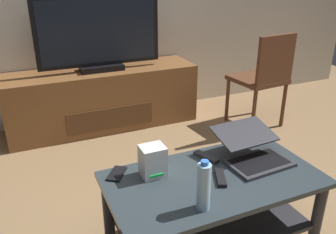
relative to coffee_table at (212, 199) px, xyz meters
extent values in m
cube|color=#2D383D|center=(0.00, 0.00, 0.12)|extent=(1.11, 0.60, 0.03)
cube|color=#2D2D33|center=(0.00, 0.00, -0.15)|extent=(0.98, 0.53, 0.02)
cylinder|color=#2D2D33|center=(0.51, -0.25, -0.10)|extent=(0.06, 0.06, 0.41)
cylinder|color=#2D2D33|center=(-0.51, 0.25, -0.10)|extent=(0.06, 0.06, 0.41)
cylinder|color=#2D2D33|center=(0.51, 0.25, -0.10)|extent=(0.06, 0.06, 0.41)
cube|color=brown|center=(-0.13, 1.83, -0.02)|extent=(1.78, 0.49, 0.57)
cube|color=#55351C|center=(-0.13, 1.58, -0.14)|extent=(0.80, 0.01, 0.20)
cube|color=black|center=(-0.13, 1.81, 0.29)|extent=(0.39, 0.20, 0.05)
cube|color=black|center=(-0.13, 1.81, 0.62)|extent=(1.11, 0.04, 0.61)
cube|color=black|center=(-0.13, 1.78, 0.62)|extent=(1.04, 0.01, 0.55)
cube|color=#59331E|center=(1.24, 1.28, 0.15)|extent=(0.49, 0.49, 0.04)
cube|color=#59331E|center=(1.26, 1.08, 0.38)|extent=(0.42, 0.08, 0.45)
cylinder|color=#59331E|center=(1.41, 1.49, -0.09)|extent=(0.04, 0.04, 0.44)
cylinder|color=#59331E|center=(1.03, 1.44, -0.09)|extent=(0.04, 0.04, 0.44)
cylinder|color=#59331E|center=(1.45, 1.11, -0.09)|extent=(0.04, 0.04, 0.44)
cylinder|color=#59331E|center=(1.07, 1.07, -0.09)|extent=(0.04, 0.04, 0.44)
cube|color=#333338|center=(0.29, 0.01, 0.15)|extent=(0.36, 0.25, 0.02)
cube|color=black|center=(0.29, 0.01, 0.16)|extent=(0.31, 0.19, 0.00)
cube|color=#333338|center=(0.29, 0.15, 0.27)|extent=(0.36, 0.24, 0.07)
cube|color=teal|center=(0.29, 0.15, 0.27)|extent=(0.32, 0.21, 0.06)
cube|color=white|center=(-0.28, 0.15, 0.22)|extent=(0.13, 0.11, 0.17)
cube|color=#19D84C|center=(-0.28, 0.09, 0.17)|extent=(0.08, 0.00, 0.01)
cylinder|color=#99C6E5|center=(-0.18, -0.20, 0.25)|extent=(0.06, 0.06, 0.23)
cylinder|color=blue|center=(-0.18, -0.20, 0.37)|extent=(0.03, 0.03, 0.02)
cube|color=black|center=(-0.45, 0.23, 0.14)|extent=(0.14, 0.15, 0.01)
cube|color=#2D2D30|center=(0.06, 0.18, 0.15)|extent=(0.10, 0.17, 0.02)
cube|color=black|center=(0.02, -0.03, 0.15)|extent=(0.11, 0.16, 0.02)
camera|label=1|loc=(-0.84, -1.32, 1.14)|focal=37.49mm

